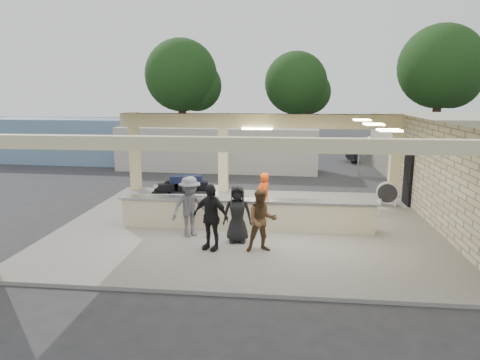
# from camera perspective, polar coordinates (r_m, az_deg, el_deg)

# --- Properties ---
(ground) EXTENTS (120.00, 120.00, 0.00)m
(ground) POSITION_cam_1_polar(r_m,az_deg,el_deg) (14.34, 0.98, -6.25)
(ground) COLOR #2C2C2E
(ground) RESTS_ON ground
(pavilion) EXTENTS (12.01, 10.00, 3.55)m
(pavilion) POSITION_cam_1_polar(r_m,az_deg,el_deg) (14.62, 2.07, -0.44)
(pavilion) COLOR slate
(pavilion) RESTS_ON ground
(baggage_counter) EXTENTS (8.20, 0.58, 0.98)m
(baggage_counter) POSITION_cam_1_polar(r_m,az_deg,el_deg) (13.70, 0.80, -4.55)
(baggage_counter) COLOR beige
(baggage_counter) RESTS_ON pavilion
(luggage_cart) EXTENTS (2.56, 1.74, 1.41)m
(luggage_cart) POSITION_cam_1_polar(r_m,az_deg,el_deg) (15.36, -7.65, -1.82)
(luggage_cart) COLOR silver
(luggage_cart) RESTS_ON pavilion
(drum_fan) EXTENTS (0.86, 0.46, 0.91)m
(drum_fan) POSITION_cam_1_polar(r_m,az_deg,el_deg) (17.46, 19.05, -1.63)
(drum_fan) COLOR silver
(drum_fan) RESTS_ON pavilion
(baggage_handler) EXTENTS (0.64, 0.69, 1.69)m
(baggage_handler) POSITION_cam_1_polar(r_m,az_deg,el_deg) (14.34, 3.10, -2.35)
(baggage_handler) COLOR #F2460C
(baggage_handler) RESTS_ON pavilion
(passenger_a) EXTENTS (0.91, 0.55, 1.74)m
(passenger_a) POSITION_cam_1_polar(r_m,az_deg,el_deg) (11.72, 2.91, -5.43)
(passenger_a) COLOR brown
(passenger_a) RESTS_ON pavilion
(passenger_b) EXTENTS (1.16, 0.77, 1.87)m
(passenger_b) POSITION_cam_1_polar(r_m,az_deg,el_deg) (11.86, -3.96, -4.91)
(passenger_b) COLOR black
(passenger_b) RESTS_ON pavilion
(passenger_c) EXTENTS (1.20, 1.06, 1.85)m
(passenger_c) POSITION_cam_1_polar(r_m,az_deg,el_deg) (12.98, -6.69, -3.55)
(passenger_c) COLOR #545459
(passenger_c) RESTS_ON pavilion
(passenger_d) EXTENTS (0.86, 0.40, 1.71)m
(passenger_d) POSITION_cam_1_polar(r_m,az_deg,el_deg) (12.42, -0.36, -4.50)
(passenger_d) COLOR black
(passenger_d) RESTS_ON pavilion
(car_white_a) EXTENTS (5.11, 3.50, 1.33)m
(car_white_a) POSITION_cam_1_polar(r_m,az_deg,el_deg) (27.63, 23.52, 2.91)
(car_white_a) COLOR white
(car_white_a) RESTS_ON ground
(car_white_b) EXTENTS (4.64, 2.38, 1.40)m
(car_white_b) POSITION_cam_1_polar(r_m,az_deg,el_deg) (29.34, 24.89, 3.31)
(car_white_b) COLOR white
(car_white_b) RESTS_ON ground
(car_dark) EXTENTS (4.96, 2.09, 1.61)m
(car_dark) POSITION_cam_1_polar(r_m,az_deg,el_deg) (28.53, 18.79, 3.78)
(car_dark) COLOR black
(car_dark) RESTS_ON ground
(container_white) EXTENTS (11.41, 2.71, 2.45)m
(container_white) POSITION_cam_1_polar(r_m,az_deg,el_deg) (24.37, -3.14, 4.14)
(container_white) COLOR #B8B8B3
(container_white) RESTS_ON ground
(container_blue) EXTENTS (10.76, 3.03, 2.77)m
(container_blue) POSITION_cam_1_polar(r_m,az_deg,el_deg) (28.92, -21.09, 4.88)
(container_blue) COLOR #6985A8
(container_blue) RESTS_ON ground
(fence) EXTENTS (12.06, 0.06, 2.03)m
(fence) POSITION_cam_1_polar(r_m,az_deg,el_deg) (24.85, 29.30, 2.40)
(fence) COLOR gray
(fence) RESTS_ON ground
(tree_left) EXTENTS (6.60, 6.30, 9.00)m
(tree_left) POSITION_cam_1_polar(r_m,az_deg,el_deg) (38.81, -7.30, 13.31)
(tree_left) COLOR #382619
(tree_left) RESTS_ON ground
(tree_mid) EXTENTS (6.00, 5.60, 8.00)m
(tree_mid) POSITION_cam_1_polar(r_m,az_deg,el_deg) (39.77, 7.93, 12.35)
(tree_mid) COLOR #382619
(tree_mid) RESTS_ON ground
(tree_right) EXTENTS (7.20, 7.00, 10.00)m
(tree_right) POSITION_cam_1_polar(r_m,az_deg,el_deg) (40.95, 25.52, 13.09)
(tree_right) COLOR #382619
(tree_right) RESTS_ON ground
(adjacent_building) EXTENTS (6.00, 8.00, 3.20)m
(adjacent_building) POSITION_cam_1_polar(r_m,az_deg,el_deg) (25.16, 25.40, 4.12)
(adjacent_building) COLOR beige
(adjacent_building) RESTS_ON ground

